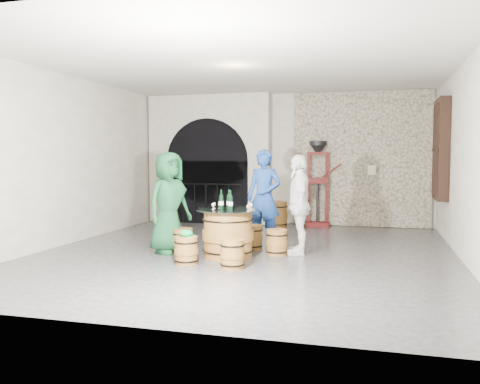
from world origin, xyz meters
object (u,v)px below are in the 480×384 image
(barrel_stool_left, at_px, (183,241))
(barrel_stool_near_left, at_px, (186,250))
(wine_bottle_right, at_px, (229,201))
(corking_press, at_px, (318,177))
(barrel_stool_right, at_px, (277,242))
(barrel_stool_near_right, at_px, (232,254))
(barrel_table, at_px, (228,234))
(side_barrel, at_px, (278,215))
(wine_bottle_center, at_px, (231,202))
(barrel_stool_far, at_px, (252,237))
(person_blue, at_px, (264,198))
(person_green, at_px, (169,203))
(person_white, at_px, (299,205))
(wine_bottle_left, at_px, (221,201))

(barrel_stool_left, xyz_separation_m, barrel_stool_near_left, (0.37, -0.79, 0.00))
(barrel_stool_left, bearing_deg, barrel_stool_near_left, -64.85)
(wine_bottle_right, bearing_deg, corking_press, 76.14)
(barrel_stool_right, xyz_separation_m, corking_press, (0.26, 3.75, 0.96))
(barrel_stool_near_right, relative_size, barrel_stool_near_left, 1.00)
(wine_bottle_right, bearing_deg, barrel_table, -85.36)
(barrel_stool_right, height_order, side_barrel, side_barrel)
(barrel_stool_left, relative_size, wine_bottle_center, 1.35)
(barrel_stool_near_right, distance_m, side_barrel, 4.41)
(barrel_stool_near_left, xyz_separation_m, corking_press, (1.46, 4.85, 0.96))
(barrel_stool_right, relative_size, barrel_stool_near_right, 1.00)
(barrel_table, height_order, barrel_stool_right, barrel_table)
(wine_bottle_center, xyz_separation_m, wine_bottle_right, (-0.07, 0.13, 0.00))
(side_barrel, bearing_deg, barrel_table, -92.20)
(barrel_stool_far, xyz_separation_m, person_blue, (0.11, 0.43, 0.68))
(person_green, height_order, corking_press, corking_press)
(barrel_stool_right, bearing_deg, barrel_stool_left, -169.02)
(person_white, height_order, corking_press, corking_press)
(barrel_stool_right, bearing_deg, barrel_stool_far, 141.59)
(person_blue, bearing_deg, barrel_stool_right, -56.65)
(wine_bottle_left, bearing_deg, person_white, 24.86)
(person_blue, relative_size, person_white, 1.06)
(person_blue, relative_size, side_barrel, 2.90)
(barrel_table, distance_m, person_green, 1.20)
(barrel_stool_near_left, relative_size, wine_bottle_left, 1.35)
(person_green, xyz_separation_m, corking_press, (2.09, 4.03, 0.31))
(person_green, distance_m, person_white, 2.23)
(barrel_table, distance_m, barrel_stool_left, 0.86)
(barrel_stool_near_right, xyz_separation_m, person_blue, (0.03, 2.03, 0.68))
(barrel_stool_near_left, distance_m, person_white, 2.10)
(barrel_stool_far, distance_m, person_green, 1.62)
(person_blue, height_order, wine_bottle_right, person_blue)
(side_barrel, bearing_deg, barrel_stool_near_left, -97.95)
(person_white, bearing_deg, person_green, -89.09)
(barrel_table, relative_size, barrel_stool_far, 2.35)
(wine_bottle_left, xyz_separation_m, side_barrel, (0.26, 3.60, -0.62))
(person_white, relative_size, wine_bottle_left, 5.22)
(barrel_table, relative_size, person_green, 0.59)
(barrel_stool_near_left, height_order, wine_bottle_left, wine_bottle_left)
(wine_bottle_left, height_order, wine_bottle_right, same)
(barrel_stool_left, distance_m, corking_press, 4.56)
(barrel_table, height_order, person_white, person_white)
(barrel_stool_near_right, xyz_separation_m, corking_press, (0.70, 4.93, 0.96))
(wine_bottle_left, bearing_deg, wine_bottle_right, 25.94)
(wine_bottle_center, bearing_deg, person_white, 31.89)
(barrel_stool_near_right, bearing_deg, barrel_stool_right, 69.46)
(barrel_stool_far, xyz_separation_m, side_barrel, (-0.08, 2.81, 0.09))
(barrel_stool_left, relative_size, corking_press, 0.22)
(barrel_table, height_order, barrel_stool_near_left, barrel_table)
(barrel_table, xyz_separation_m, wine_bottle_right, (-0.01, 0.08, 0.53))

